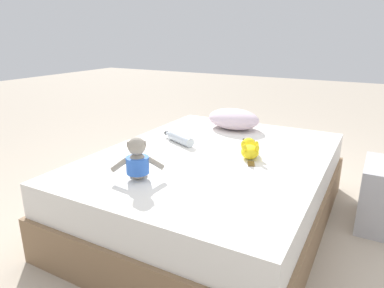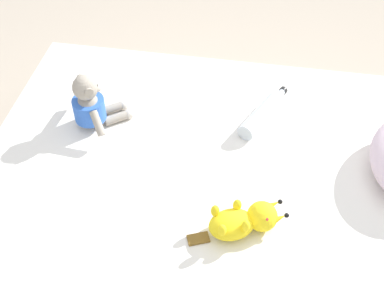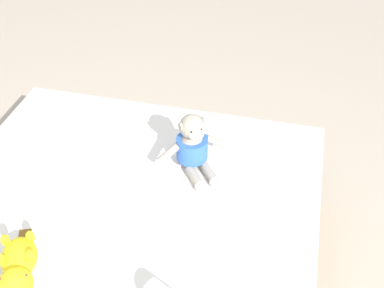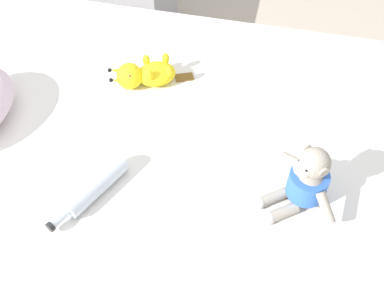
# 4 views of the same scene
# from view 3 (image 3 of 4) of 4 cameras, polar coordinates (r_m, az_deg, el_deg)

# --- Properties ---
(plush_monkey) EXTENTS (0.26, 0.25, 0.24)m
(plush_monkey) POSITION_cam_3_polar(r_m,az_deg,el_deg) (1.84, 0.13, -0.29)
(plush_monkey) COLOR #9E9384
(plush_monkey) RESTS_ON bed
(plush_yellow_creature) EXTENTS (0.19, 0.32, 0.10)m
(plush_yellow_creature) POSITION_cam_3_polar(r_m,az_deg,el_deg) (1.62, -19.81, -13.54)
(plush_yellow_creature) COLOR yellow
(plush_yellow_creature) RESTS_ON bed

